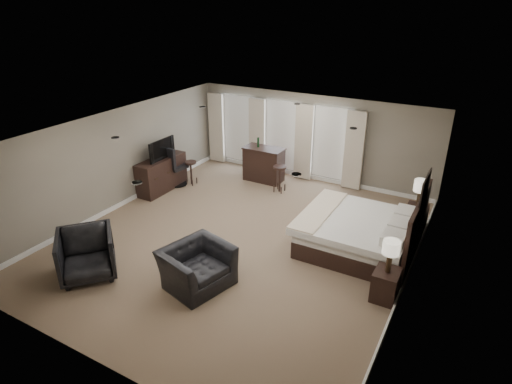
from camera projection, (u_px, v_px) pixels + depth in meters
The scene contains 16 objects.
room at pixel (239, 189), 9.47m from camera, with size 7.60×8.60×2.64m.
window_bay at pixel (280, 137), 13.21m from camera, with size 5.25×0.20×2.30m.
bed at pixel (363, 219), 9.29m from camera, with size 2.40×2.29×1.52m, color silver.
nightstand_near at pixel (386, 285), 7.94m from camera, with size 0.45×0.55×0.60m, color black.
nightstand_far at pixel (415, 219), 10.23m from camera, with size 0.49×0.59×0.65m, color black.
lamp_near at pixel (390, 257), 7.68m from camera, with size 0.31×0.31×0.64m, color beige.
lamp_far at pixel (420, 194), 9.96m from camera, with size 0.33×0.33×0.68m, color beige.
wall_art at pixel (425, 188), 8.39m from camera, with size 0.04×0.96×0.56m, color slate.
dresser at pixel (162, 174), 12.39m from camera, with size 0.54×1.66×0.96m, color black.
tv at pixel (160, 156), 12.16m from camera, with size 1.01×0.58×0.13m, color black.
armchair_near at pixel (197, 261), 8.23m from camera, with size 1.25×0.81×1.09m, color black.
armchair_far at pixel (86, 252), 8.51m from camera, with size 1.04×0.98×1.08m, color black.
bar_counter at pixel (264, 164), 12.99m from camera, with size 1.21×0.63×1.06m, color black.
bar_stool_left at pixel (191, 173), 12.80m from camera, with size 0.34×0.34×0.73m, color black.
bar_stool_right at pixel (280, 179), 12.29m from camera, with size 0.37×0.37×0.79m, color black.
desk_chair at pixel (176, 165), 12.66m from camera, with size 0.63×0.63×1.23m, color black.
Camera 1 is at (4.53, -7.36, 5.19)m, focal length 30.00 mm.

